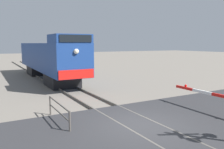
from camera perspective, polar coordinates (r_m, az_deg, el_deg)
ground_plane at (r=10.07m, az=7.27°, el=-12.90°), size 160.00×160.00×0.00m
rail_track_left at (r=9.66m, az=3.76°, el=-13.30°), size 0.08×80.00×0.15m
rail_track_right at (r=10.47m, az=10.50°, el=-11.73°), size 0.08×80.00×0.15m
road_surface at (r=10.05m, az=7.27°, el=-12.51°), size 36.00×6.29×0.15m
locomotive at (r=23.31m, az=-15.22°, el=3.95°), size 2.71×15.56×4.17m
guard_railing at (r=10.58m, az=-12.94°, el=-8.44°), size 0.08×3.00×0.95m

